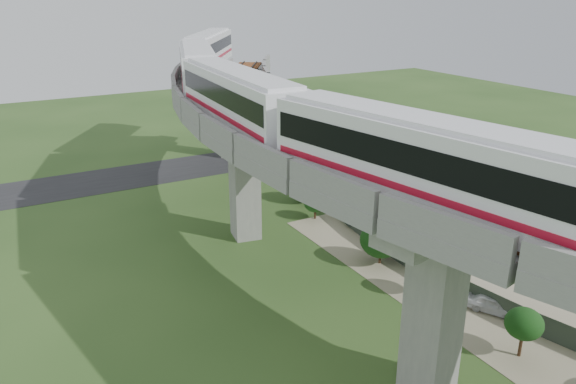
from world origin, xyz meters
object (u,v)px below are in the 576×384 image
(metro_train, at_px, (244,80))
(car_dark, at_px, (367,217))
(car_red, at_px, (568,251))
(car_white, at_px, (494,304))

(metro_train, height_order, car_dark, metro_train)
(car_red, bearing_deg, metro_train, 174.22)
(metro_train, relative_size, car_white, 18.81)
(car_white, height_order, car_red, car_red)
(metro_train, xyz_separation_m, car_white, (7.84, -18.29, -11.72))
(car_white, xyz_separation_m, car_red, (10.48, 2.37, 0.03))
(car_red, distance_m, car_dark, 15.35)
(car_red, height_order, car_dark, car_red)
(car_white, xyz_separation_m, car_dark, (1.67, 14.95, 0.02))
(metro_train, distance_m, car_dark, 15.44)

